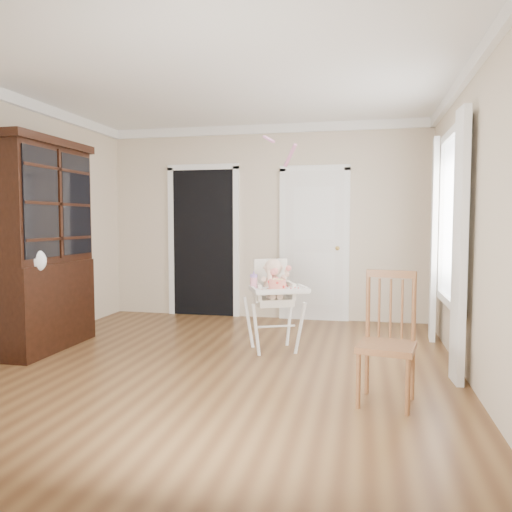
% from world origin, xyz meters
% --- Properties ---
extents(floor, '(5.00, 5.00, 0.00)m').
position_xyz_m(floor, '(0.00, 0.00, 0.00)').
color(floor, '#55351D').
rests_on(floor, ground).
extents(ceiling, '(5.00, 5.00, 0.00)m').
position_xyz_m(ceiling, '(0.00, 0.00, 2.70)').
color(ceiling, white).
rests_on(ceiling, wall_back).
extents(wall_back, '(4.50, 0.00, 4.50)m').
position_xyz_m(wall_back, '(0.00, 2.50, 1.35)').
color(wall_back, beige).
rests_on(wall_back, floor).
extents(wall_right, '(0.00, 5.00, 5.00)m').
position_xyz_m(wall_right, '(2.25, 0.00, 1.35)').
color(wall_right, beige).
rests_on(wall_right, floor).
extents(crown_molding, '(4.50, 5.00, 0.12)m').
position_xyz_m(crown_molding, '(0.00, 0.00, 2.64)').
color(crown_molding, white).
rests_on(crown_molding, ceiling).
extents(doorway, '(1.06, 0.05, 2.22)m').
position_xyz_m(doorway, '(-0.90, 2.48, 1.11)').
color(doorway, black).
rests_on(doorway, wall_back).
extents(closet_door, '(0.96, 0.09, 2.13)m').
position_xyz_m(closet_door, '(0.70, 2.48, 1.02)').
color(closet_door, white).
rests_on(closet_door, wall_back).
extents(window_right, '(0.13, 1.84, 2.30)m').
position_xyz_m(window_right, '(2.18, 0.80, 1.29)').
color(window_right, white).
rests_on(window_right, wall_right).
extents(high_chair, '(0.78, 0.86, 0.98)m').
position_xyz_m(high_chair, '(0.45, 0.72, 0.61)').
color(high_chair, white).
rests_on(high_chair, floor).
extents(baby, '(0.33, 0.24, 0.44)m').
position_xyz_m(baby, '(0.44, 0.74, 0.75)').
color(baby, beige).
rests_on(baby, high_chair).
extents(cake, '(0.22, 0.22, 0.10)m').
position_xyz_m(cake, '(0.53, 0.50, 0.74)').
color(cake, silver).
rests_on(cake, high_chair).
extents(sippy_cup, '(0.08, 0.08, 0.18)m').
position_xyz_m(sippy_cup, '(0.28, 0.53, 0.76)').
color(sippy_cup, pink).
rests_on(sippy_cup, high_chair).
extents(china_cabinet, '(0.59, 1.32, 2.23)m').
position_xyz_m(china_cabinet, '(-1.99, 0.28, 1.11)').
color(china_cabinet, black).
rests_on(china_cabinet, floor).
extents(dining_chair, '(0.47, 0.47, 0.99)m').
position_xyz_m(dining_chair, '(1.55, -0.60, 0.46)').
color(dining_chair, brown).
rests_on(dining_chair, floor).
extents(streamer, '(0.21, 0.46, 0.15)m').
position_xyz_m(streamer, '(0.41, 0.63, 2.20)').
color(streamer, pink).
rests_on(streamer, ceiling).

